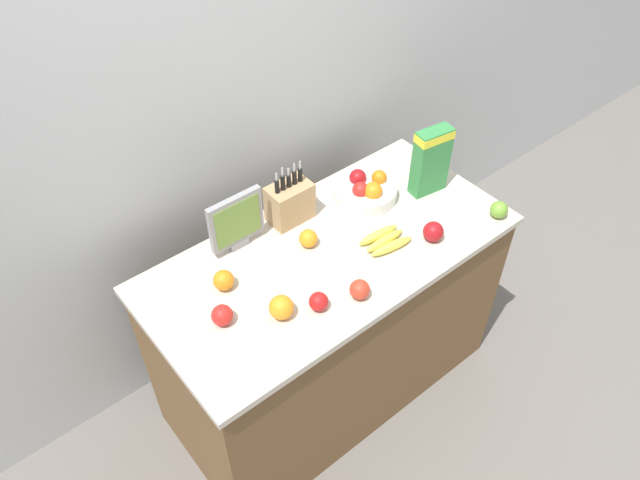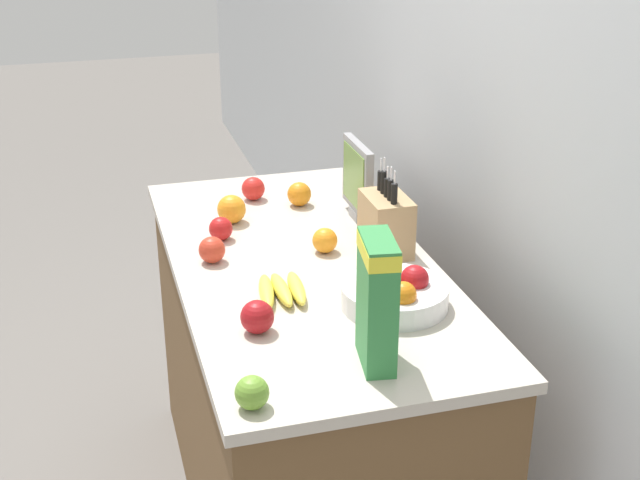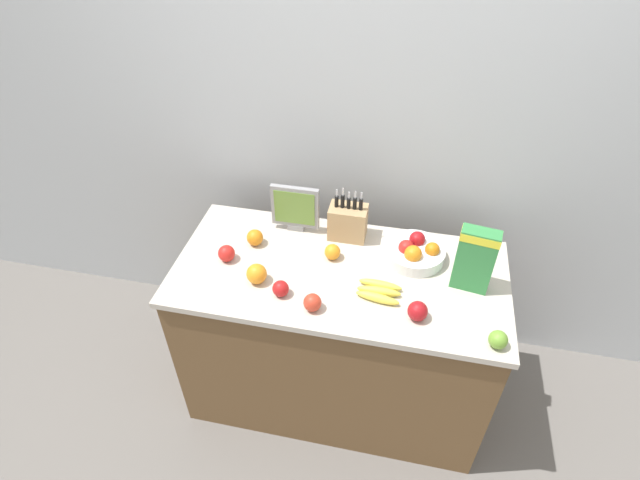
# 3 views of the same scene
# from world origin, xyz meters

# --- Properties ---
(ground_plane) EXTENTS (14.00, 14.00, 0.00)m
(ground_plane) POSITION_xyz_m (0.00, 0.00, 0.00)
(ground_plane) COLOR slate
(wall_back) EXTENTS (9.00, 0.06, 2.60)m
(wall_back) POSITION_xyz_m (0.00, 0.57, 1.30)
(wall_back) COLOR silver
(wall_back) RESTS_ON ground_plane
(counter) EXTENTS (1.45, 0.70, 0.90)m
(counter) POSITION_xyz_m (0.00, 0.00, 0.45)
(counter) COLOR brown
(counter) RESTS_ON ground_plane
(knife_block) EXTENTS (0.17, 0.11, 0.27)m
(knife_block) POSITION_xyz_m (-0.01, 0.24, 0.98)
(knife_block) COLOR tan
(knife_block) RESTS_ON counter
(small_monitor) EXTENTS (0.23, 0.03, 0.24)m
(small_monitor) POSITION_xyz_m (-0.26, 0.24, 1.03)
(small_monitor) COLOR gray
(small_monitor) RESTS_ON counter
(cereal_box) EXTENTS (0.16, 0.09, 0.30)m
(cereal_box) POSITION_xyz_m (0.55, 0.02, 1.06)
(cereal_box) COLOR #338442
(cereal_box) RESTS_ON counter
(fruit_bowl) EXTENTS (0.27, 0.27, 0.11)m
(fruit_bowl) POSITION_xyz_m (0.31, 0.15, 0.93)
(fruit_bowl) COLOR silver
(fruit_bowl) RESTS_ON counter
(banana_bunch) EXTENTS (0.19, 0.14, 0.04)m
(banana_bunch) POSITION_xyz_m (0.18, -0.10, 0.91)
(banana_bunch) COLOR yellow
(banana_bunch) RESTS_ON counter
(apple_by_knife_block) EXTENTS (0.08, 0.08, 0.08)m
(apple_by_knife_block) POSITION_xyz_m (-0.50, -0.03, 0.93)
(apple_by_knife_block) COLOR red
(apple_by_knife_block) RESTS_ON counter
(apple_middle) EXTENTS (0.07, 0.07, 0.07)m
(apple_middle) POSITION_xyz_m (-0.07, -0.24, 0.93)
(apple_middle) COLOR red
(apple_middle) RESTS_ON counter
(apple_front) EXTENTS (0.07, 0.07, 0.07)m
(apple_front) POSITION_xyz_m (0.65, -0.28, 0.93)
(apple_front) COLOR #6B9E33
(apple_front) RESTS_ON counter
(apple_leftmost) EXTENTS (0.08, 0.08, 0.08)m
(apple_leftmost) POSITION_xyz_m (0.35, -0.20, 0.94)
(apple_leftmost) COLOR #A31419
(apple_leftmost) RESTS_ON counter
(apple_near_bananas) EXTENTS (0.07, 0.07, 0.07)m
(apple_near_bananas) POSITION_xyz_m (-0.21, -0.19, 0.93)
(apple_near_bananas) COLOR red
(apple_near_bananas) RESTS_ON counter
(orange_front_left) EXTENTS (0.09, 0.09, 0.09)m
(orange_front_left) POSITION_xyz_m (-0.33, -0.14, 0.94)
(orange_front_left) COLOR orange
(orange_front_left) RESTS_ON counter
(orange_mid_left) EXTENTS (0.08, 0.08, 0.08)m
(orange_mid_left) POSITION_xyz_m (-0.41, 0.10, 0.93)
(orange_mid_left) COLOR orange
(orange_mid_left) RESTS_ON counter
(orange_front_right) EXTENTS (0.07, 0.07, 0.07)m
(orange_front_right) POSITION_xyz_m (-0.05, 0.08, 0.93)
(orange_front_right) COLOR orange
(orange_front_right) RESTS_ON counter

